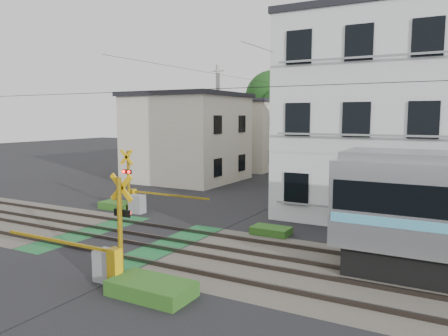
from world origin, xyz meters
The scene contains 11 objects.
ground centered at (0.00, 0.00, 0.00)m, with size 120.00×120.00×0.00m, color black.
track_bed centered at (0.00, 0.00, 0.04)m, with size 120.00×120.00×0.14m.
crossing_signal_near centered at (2.59, -3.65, 0.71)m, with size 4.74×0.65×3.09m.
crossing_signal_far centered at (-2.59, 3.65, 0.71)m, with size 4.74×0.65×3.09m.
apartment_block centered at (8.50, 9.49, 4.66)m, with size 10.20×8.36×9.30m.
houses_row centered at (0.25, 25.92, 3.24)m, with size 22.07×31.35×6.80m.
tree_hill centered at (0.77, 48.16, 6.11)m, with size 40.00×13.66×11.87m.
catenary centered at (6.00, 0.03, 3.70)m, with size 60.00×5.04×7.00m.
utility_poles centered at (-1.05, 23.01, 4.08)m, with size 7.90×42.00×8.00m.
pedestrian centered at (1.55, 26.42, 0.80)m, with size 0.58×0.38×1.59m, color black.
weed_patches centered at (1.76, -0.09, 0.18)m, with size 10.25×8.80×0.40m.
Camera 1 is at (11.08, -12.38, 4.62)m, focal length 35.00 mm.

